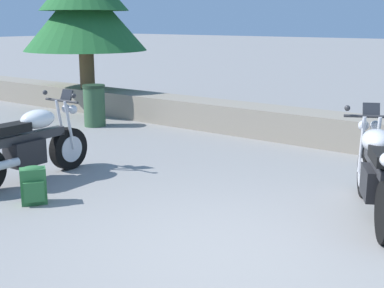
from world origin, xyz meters
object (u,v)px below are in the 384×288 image
Objects in this scene: motorcycle_white_near_left at (29,146)px; trash_bin at (94,105)px; pine_tree_far_left at (84,3)px; motorcycle_silver_centre at (378,175)px; rider_backpack at (33,184)px.

motorcycle_white_near_left reaches higher than trash_bin.
pine_tree_far_left is 4.04× the size of trash_bin.
rider_backpack is (-3.41, -2.05, -0.24)m from motorcycle_silver_centre.
trash_bin is at bearing -38.52° from pine_tree_far_left.
pine_tree_far_left is at bearing 132.25° from rider_backpack.
pine_tree_far_left is at bearing 129.95° from motorcycle_white_near_left.
motorcycle_white_near_left is at bearing -56.06° from trash_bin.
motorcycle_white_near_left is at bearing 145.43° from rider_backpack.
rider_backpack is 7.12m from pine_tree_far_left.
motorcycle_silver_centre is 4.04× the size of rider_backpack.
motorcycle_white_near_left is 1.09× the size of motorcycle_silver_centre.
motorcycle_silver_centre is 6.60m from trash_bin.
motorcycle_white_near_left and motorcycle_silver_centre have the same top height.
motorcycle_silver_centre is (4.25, 1.48, 0.00)m from motorcycle_white_near_left.
pine_tree_far_left reaches higher than trash_bin.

